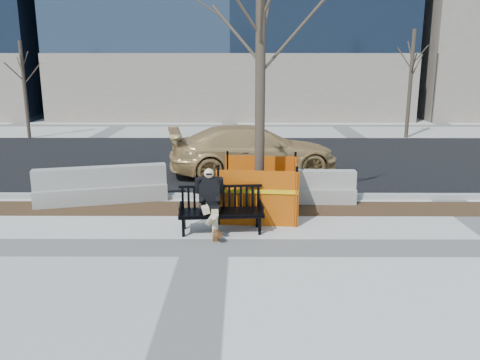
# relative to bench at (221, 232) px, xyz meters

# --- Properties ---
(ground) EXTENTS (120.00, 120.00, 0.00)m
(ground) POSITION_rel_bench_xyz_m (-0.28, -0.92, 0.00)
(ground) COLOR beige
(ground) RESTS_ON ground
(mulch_strip) EXTENTS (40.00, 1.20, 0.02)m
(mulch_strip) POSITION_rel_bench_xyz_m (-0.28, 1.68, 0.00)
(mulch_strip) COLOR #47301C
(mulch_strip) RESTS_ON ground
(asphalt_street) EXTENTS (60.00, 10.40, 0.01)m
(asphalt_street) POSITION_rel_bench_xyz_m (-0.28, 7.88, 0.00)
(asphalt_street) COLOR black
(asphalt_street) RESTS_ON ground
(curb) EXTENTS (60.00, 0.25, 0.12)m
(curb) POSITION_rel_bench_xyz_m (-0.28, 2.63, 0.06)
(curb) COLOR #9E9B93
(curb) RESTS_ON ground
(bench) EXTENTS (1.89, 0.80, 0.98)m
(bench) POSITION_rel_bench_xyz_m (0.00, 0.00, 0.00)
(bench) COLOR black
(bench) RESTS_ON ground
(seated_man) EXTENTS (0.66, 1.01, 1.36)m
(seated_man) POSITION_rel_bench_xyz_m (-0.25, 0.03, 0.00)
(seated_man) COLOR black
(seated_man) RESTS_ON ground
(tree_fence) EXTENTS (2.98, 2.98, 6.86)m
(tree_fence) POSITION_rel_bench_xyz_m (0.85, 1.26, 0.00)
(tree_fence) COLOR #D85909
(tree_fence) RESTS_ON ground
(sedan) EXTENTS (5.71, 3.13, 1.57)m
(sedan) POSITION_rel_bench_xyz_m (0.82, 5.51, 0.00)
(sedan) COLOR tan
(sedan) RESTS_ON ground
(jersey_barrier_left) EXTENTS (3.38, 1.49, 0.95)m
(jersey_barrier_left) POSITION_rel_bench_xyz_m (-3.20, 2.25, 0.00)
(jersey_barrier_left) COLOR gray
(jersey_barrier_left) RESTS_ON ground
(jersey_barrier_right) EXTENTS (3.01, 0.66, 0.86)m
(jersey_barrier_right) POSITION_rel_bench_xyz_m (1.87, 2.28, 0.00)
(jersey_barrier_right) COLOR #9A9790
(jersey_barrier_right) RESTS_ON ground
(far_tree_left) EXTENTS (2.28, 2.28, 4.84)m
(far_tree_left) POSITION_rel_bench_xyz_m (-9.71, 13.08, 0.00)
(far_tree_left) COLOR #49392F
(far_tree_left) RESTS_ON ground
(far_tree_right) EXTENTS (2.37, 2.37, 5.39)m
(far_tree_right) POSITION_rel_bench_xyz_m (8.31, 13.31, 0.00)
(far_tree_right) COLOR #483D2E
(far_tree_right) RESTS_ON ground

